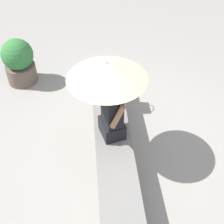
% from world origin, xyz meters
% --- Properties ---
extents(ground_plane, '(14.00, 14.00, 0.00)m').
position_xyz_m(ground_plane, '(0.00, 0.00, 0.00)').
color(ground_plane, gray).
extents(stone_bench, '(2.95, 0.48, 0.40)m').
position_xyz_m(stone_bench, '(0.00, 0.00, 0.20)').
color(stone_bench, slate).
rests_on(stone_bench, ground).
extents(person_seated, '(0.50, 0.36, 0.90)m').
position_xyz_m(person_seated, '(0.08, -0.01, 0.79)').
color(person_seated, black).
rests_on(person_seated, stone_bench).
extents(parasol, '(0.96, 0.96, 1.10)m').
position_xyz_m(parasol, '(0.00, -0.06, 1.36)').
color(parasol, '#B7B7BC').
rests_on(parasol, stone_bench).
extents(handbag_black, '(0.28, 0.21, 0.32)m').
position_xyz_m(handbag_black, '(-0.93, 0.09, 0.56)').
color(handbag_black, brown).
rests_on(handbag_black, stone_bench).
extents(magazine, '(0.33, 0.29, 0.01)m').
position_xyz_m(magazine, '(-0.48, 0.03, 0.41)').
color(magazine, gold).
rests_on(magazine, stone_bench).
extents(planter_near, '(0.55, 0.55, 0.84)m').
position_xyz_m(planter_near, '(-1.76, -1.50, 0.42)').
color(planter_near, brown).
rests_on(planter_near, ground).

